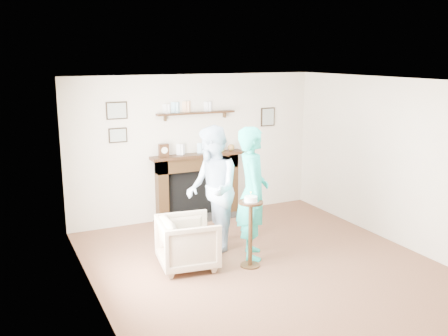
{
  "coord_description": "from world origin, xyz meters",
  "views": [
    {
      "loc": [
        -3.24,
        -5.45,
        2.83
      ],
      "look_at": [
        -0.2,
        0.9,
        1.22
      ],
      "focal_mm": 40.0,
      "sensor_mm": 36.0,
      "label": 1
    }
  ],
  "objects": [
    {
      "name": "armchair",
      "position": [
        -0.95,
        0.47,
        0.0
      ],
      "size": [
        0.86,
        0.84,
        0.7
      ],
      "primitive_type": "imported",
      "rotation": [
        0.0,
        0.0,
        1.44
      ],
      "color": "gray",
      "rests_on": "ground"
    },
    {
      "name": "ground",
      "position": [
        0.0,
        0.0,
        0.0
      ],
      "size": [
        5.0,
        5.0,
        0.0
      ],
      "primitive_type": "plane",
      "color": "brown",
      "rests_on": "ground"
    },
    {
      "name": "woman",
      "position": [
        0.01,
        0.43,
        0.0
      ],
      "size": [
        0.68,
        0.8,
        1.87
      ],
      "primitive_type": "imported",
      "rotation": [
        0.0,
        0.0,
        1.17
      ],
      "color": "#1FB1AE",
      "rests_on": "ground"
    },
    {
      "name": "pedestal_table",
      "position": [
        -0.18,
        0.13,
        0.65
      ],
      "size": [
        0.33,
        0.33,
        1.05
      ],
      "color": "black",
      "rests_on": "ground"
    },
    {
      "name": "man",
      "position": [
        -0.4,
        0.89,
        0.0
      ],
      "size": [
        0.87,
        1.02,
        1.85
      ],
      "primitive_type": "imported",
      "rotation": [
        0.0,
        0.0,
        -1.78
      ],
      "color": "silver",
      "rests_on": "ground"
    },
    {
      "name": "room_shell",
      "position": [
        -0.0,
        0.69,
        1.62
      ],
      "size": [
        4.54,
        5.02,
        2.52
      ],
      "color": "beige",
      "rests_on": "ground"
    }
  ]
}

